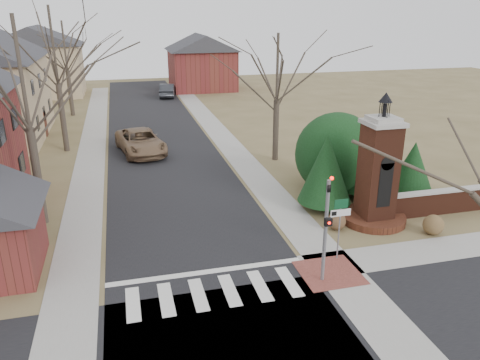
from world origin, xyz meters
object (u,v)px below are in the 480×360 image
object	(u,v)px
sign_post	(340,217)
brick_gate_monument	(377,181)
pickup_truck	(141,142)
distant_car	(167,90)
traffic_signal_pole	(326,221)

from	to	relation	value
sign_post	brick_gate_monument	size ratio (longest dim) A/B	0.42
pickup_truck	distant_car	bearing A→B (deg)	69.21
brick_gate_monument	traffic_signal_pole	bearing A→B (deg)	-136.76
pickup_truck	distant_car	size ratio (longest dim) A/B	1.28
traffic_signal_pole	distant_car	bearing A→B (deg)	91.96
brick_gate_monument	distant_car	size ratio (longest dim) A/B	1.34
sign_post	brick_gate_monument	bearing A→B (deg)	41.42
traffic_signal_pole	brick_gate_monument	distance (m)	6.47
brick_gate_monument	pickup_truck	size ratio (longest dim) A/B	1.05
traffic_signal_pole	pickup_truck	bearing A→B (deg)	106.90
brick_gate_monument	pickup_truck	xyz separation A→B (m)	(-10.60, 15.00, -1.31)
sign_post	pickup_truck	distance (m)	19.42
traffic_signal_pole	brick_gate_monument	world-z (taller)	brick_gate_monument
pickup_truck	sign_post	bearing A→B (deg)	-78.13
pickup_truck	distant_car	xyz separation A→B (m)	(4.45, 23.12, -0.06)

